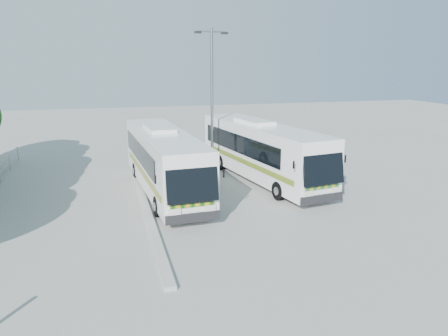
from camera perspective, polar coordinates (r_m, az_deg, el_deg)
name	(u,v)px	position (r m, az deg, el deg)	size (l,w,h in m)	color
ground	(201,218)	(19.78, -2.98, -6.60)	(100.00, 100.00, 0.00)	#9D9D98
kerb_divider	(145,207)	(21.30, -10.24, -5.08)	(0.40, 16.00, 0.15)	#B2B2AD
coach_main	(164,160)	(23.41, -7.85, 1.07)	(3.13, 11.82, 3.24)	white
coach_adjacent	(262,150)	(25.68, 4.96, 2.34)	(4.23, 12.09, 3.29)	white
lamppost	(212,96)	(26.65, -1.59, 9.39)	(2.12, 0.69, 8.76)	gray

